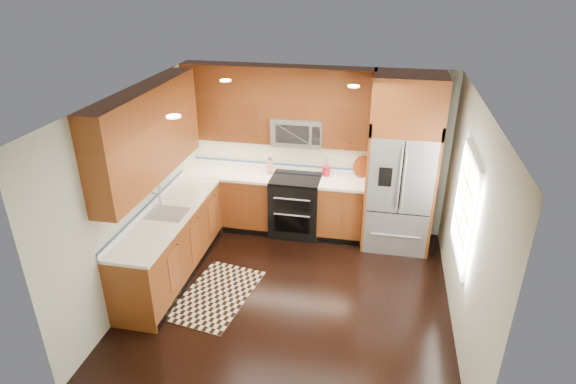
% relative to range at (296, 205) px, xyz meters
% --- Properties ---
extents(ground, '(4.00, 4.00, 0.00)m').
position_rel_range_xyz_m(ground, '(0.25, -1.67, -0.47)').
color(ground, black).
rests_on(ground, ground).
extents(wall_back, '(4.00, 0.02, 2.60)m').
position_rel_range_xyz_m(wall_back, '(0.25, 0.33, 0.83)').
color(wall_back, beige).
rests_on(wall_back, ground).
extents(wall_left, '(0.02, 4.00, 2.60)m').
position_rel_range_xyz_m(wall_left, '(-1.75, -1.67, 0.83)').
color(wall_left, beige).
rests_on(wall_left, ground).
extents(wall_right, '(0.02, 4.00, 2.60)m').
position_rel_range_xyz_m(wall_right, '(2.25, -1.67, 0.83)').
color(wall_right, beige).
rests_on(wall_right, ground).
extents(window, '(0.04, 1.10, 1.30)m').
position_rel_range_xyz_m(window, '(2.23, -1.47, 0.93)').
color(window, white).
rests_on(window, ground).
extents(base_cabinets, '(2.85, 3.00, 0.90)m').
position_rel_range_xyz_m(base_cabinets, '(-0.98, -0.77, -0.02)').
color(base_cabinets, brown).
rests_on(base_cabinets, ground).
extents(countertop, '(2.86, 3.01, 0.04)m').
position_rel_range_xyz_m(countertop, '(-0.84, -0.65, 0.45)').
color(countertop, white).
rests_on(countertop, base_cabinets).
extents(upper_cabinets, '(2.85, 3.00, 1.15)m').
position_rel_range_xyz_m(upper_cabinets, '(-0.90, -0.58, 1.56)').
color(upper_cabinets, brown).
rests_on(upper_cabinets, ground).
extents(range, '(0.76, 0.67, 0.95)m').
position_rel_range_xyz_m(range, '(0.00, 0.00, 0.00)').
color(range, black).
rests_on(range, ground).
extents(microwave, '(0.76, 0.40, 0.42)m').
position_rel_range_xyz_m(microwave, '(-0.00, 0.13, 1.19)').
color(microwave, '#B2B2B7').
rests_on(microwave, ground).
extents(refrigerator, '(0.98, 0.75, 2.60)m').
position_rel_range_xyz_m(refrigerator, '(1.55, -0.04, 0.83)').
color(refrigerator, '#B2B2B7').
rests_on(refrigerator, ground).
extents(sink_faucet, '(0.54, 0.44, 0.37)m').
position_rel_range_xyz_m(sink_faucet, '(-1.48, -1.44, 0.52)').
color(sink_faucet, '#B2B2B7').
rests_on(sink_faucet, countertop).
extents(rug, '(1.02, 1.47, 0.01)m').
position_rel_range_xyz_m(rug, '(-0.71, -1.83, -0.46)').
color(rug, black).
rests_on(rug, ground).
extents(knife_block, '(0.11, 0.14, 0.26)m').
position_rel_range_xyz_m(knife_block, '(-0.44, 0.13, 0.58)').
color(knife_block, '#AC7254').
rests_on(knife_block, countertop).
extents(utensil_crock, '(0.14, 0.14, 0.32)m').
position_rel_range_xyz_m(utensil_crock, '(0.44, 0.18, 0.58)').
color(utensil_crock, maroon).
rests_on(utensil_crock, countertop).
extents(cutting_board, '(0.44, 0.44, 0.02)m').
position_rel_range_xyz_m(cutting_board, '(1.00, 0.27, 0.48)').
color(cutting_board, brown).
rests_on(cutting_board, countertop).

